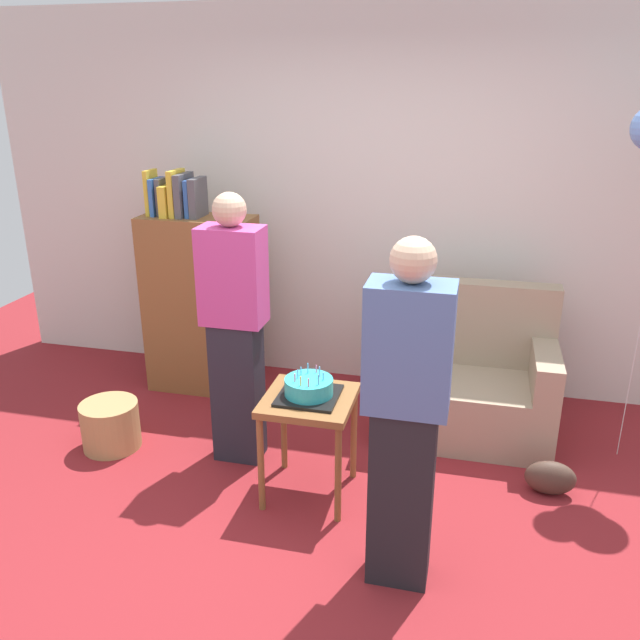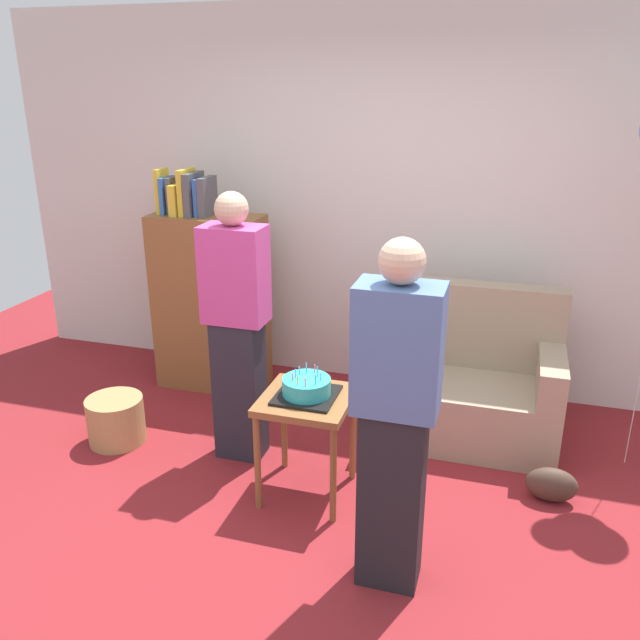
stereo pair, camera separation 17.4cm
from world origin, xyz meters
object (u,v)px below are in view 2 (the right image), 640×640
birthday_cake (306,388)px  person_blowing_candles (237,329)px  side_table (307,412)px  person_holding_cake (395,420)px  bookshelf (210,298)px  couch (471,385)px  wicker_basket (116,420)px  handbag (552,485)px

birthday_cake → person_blowing_candles: person_blowing_candles is taller
side_table → person_holding_cake: person_holding_cake is taller
bookshelf → birthday_cake: 1.58m
couch → person_holding_cake: 1.58m
person_blowing_candles → side_table: bearing=-7.6°
side_table → wicker_basket: side_table is taller
couch → handbag: couch is taller
wicker_basket → handbag: size_ratio=1.29×
couch → wicker_basket: (-2.15, -0.77, -0.19)m
handbag → person_holding_cake: bearing=-131.4°
wicker_basket → handbag: wicker_basket is taller
side_table → birthday_cake: 0.14m
wicker_basket → side_table: bearing=-7.5°
side_table → person_blowing_candles: 0.67m
birthday_cake → handbag: 1.46m
bookshelf → person_blowing_candles: (0.60, -0.86, 0.15)m
couch → birthday_cake: 1.29m
bookshelf → person_holding_cake: 2.37m
birthday_cake → person_blowing_candles: bearing=151.8°
person_holding_cake → handbag: (0.74, 0.85, -0.73)m
birthday_cake → person_holding_cake: person_holding_cake is taller
couch → handbag: 0.85m
handbag → wicker_basket: bearing=-177.1°
side_table → wicker_basket: 1.40m
bookshelf → person_holding_cake: person_holding_cake is taller
person_blowing_candles → wicker_basket: size_ratio=4.53×
side_table → birthday_cake: size_ratio=1.88×
couch → side_table: couch is taller
side_table → birthday_cake: (0.00, -0.00, 0.14)m
bookshelf → side_table: 1.59m
bookshelf → side_table: size_ratio=2.69×
wicker_basket → birthday_cake: bearing=-7.5°
side_table → handbag: 1.41m
couch → person_blowing_candles: size_ratio=0.67×
person_blowing_candles → wicker_basket: person_blowing_candles is taller
couch → person_holding_cake: size_ratio=0.67×
couch → bookshelf: size_ratio=0.68×
person_holding_cake → couch: bearing=-71.9°
side_table → person_blowing_candles: size_ratio=0.37×
bookshelf → person_holding_cake: bearing=-44.7°
person_holding_cake → handbag: person_holding_cake is taller
bookshelf → handbag: size_ratio=5.77×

